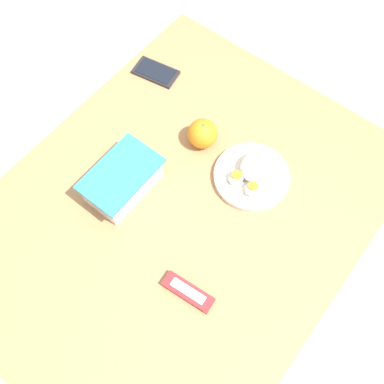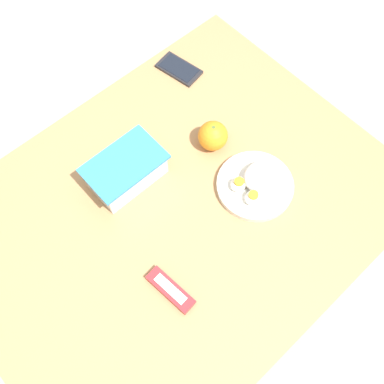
{
  "view_description": "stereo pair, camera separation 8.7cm",
  "coord_description": "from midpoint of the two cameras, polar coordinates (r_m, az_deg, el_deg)",
  "views": [
    {
      "loc": [
        -0.36,
        -0.33,
        1.85
      ],
      "look_at": [
        0.05,
        -0.01,
        0.78
      ],
      "focal_mm": 42.0,
      "sensor_mm": 36.0,
      "label": 1
    },
    {
      "loc": [
        -0.3,
        -0.39,
        1.85
      ],
      "look_at": [
        0.05,
        -0.01,
        0.78
      ],
      "focal_mm": 42.0,
      "sensor_mm": 36.0,
      "label": 2
    }
  ],
  "objects": [
    {
      "name": "ground_plane",
      "position": [
        1.91,
        -2.44,
        -11.56
      ],
      "size": [
        10.0,
        10.0,
        0.0
      ],
      "primitive_type": "plane",
      "color": "#B2A899"
    },
    {
      "name": "candy_bar",
      "position": [
        1.12,
        -2.77,
        -12.73
      ],
      "size": [
        0.05,
        0.14,
        0.02
      ],
      "color": "#B7282D",
      "rests_on": "table"
    },
    {
      "name": "rice_plate",
      "position": [
        1.23,
        5.75,
        2.19
      ],
      "size": [
        0.21,
        0.21,
        0.06
      ],
      "color": "silver",
      "rests_on": "table"
    },
    {
      "name": "orange_fruit",
      "position": [
        1.26,
        -0.61,
        7.29
      ],
      "size": [
        0.08,
        0.08,
        0.08
      ],
      "color": "orange",
      "rests_on": "table"
    },
    {
      "name": "table",
      "position": [
        1.28,
        -3.57,
        -4.04
      ],
      "size": [
        1.14,
        0.89,
        0.75
      ],
      "color": "#AD7F51",
      "rests_on": "ground_plane"
    },
    {
      "name": "cell_phone",
      "position": [
        1.45,
        -6.39,
        14.78
      ],
      "size": [
        0.1,
        0.15,
        0.01
      ],
      "color": "#232328",
      "rests_on": "table"
    },
    {
      "name": "food_container",
      "position": [
        1.21,
        -10.8,
        1.18
      ],
      "size": [
        0.21,
        0.13,
        0.09
      ],
      "color": "white",
      "rests_on": "table"
    }
  ]
}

